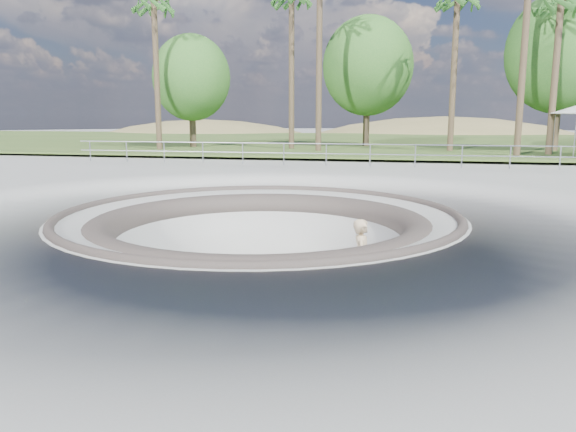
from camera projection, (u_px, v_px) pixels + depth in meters
The scene contains 14 objects.
ground at pixel (259, 214), 14.37m from camera, with size 180.00×180.00×0.00m, color #A4A49E.
skate_bowl at pixel (260, 283), 14.70m from camera, with size 14.00×14.00×4.10m.
grass_strip at pixel (363, 142), 47.04m from camera, with size 180.00×36.00×0.12m.
distant_hills at pixel (407, 191), 69.87m from camera, with size 103.20×45.00×28.60m.
safety_railing at pixel (326, 154), 25.79m from camera, with size 25.00×0.06×1.03m.
skateboard at pixel (361, 299), 13.37m from camera, with size 0.86×0.27×0.09m.
skater at pixel (362, 259), 13.19m from camera, with size 0.70×0.46×1.93m, color tan.
palm_a at pixel (154, 6), 34.33m from camera, with size 2.60×2.60×10.20m.
palm_b at pixel (292, 0), 35.22m from camera, with size 2.60×2.60×10.81m.
palm_d at pixel (457, 2), 32.97m from camera, with size 2.60×2.60×10.19m.
palm_f at pixel (561, 6), 30.10m from camera, with size 2.60×2.60×9.35m.
bushy_tree_left at pixel (191, 78), 37.71m from camera, with size 5.28×4.80×7.62m.
bushy_tree_mid at pixel (368, 66), 38.60m from camera, with size 6.23×5.66×8.99m.
bushy_tree_right at pixel (562, 53), 33.72m from camera, with size 6.64×6.03×9.57m.
Camera 1 is at (3.65, -13.68, 2.54)m, focal length 35.00 mm.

